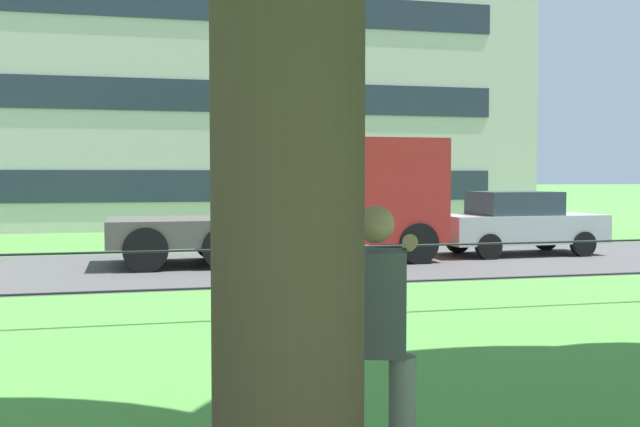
{
  "coord_description": "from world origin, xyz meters",
  "views": [
    {
      "loc": [
        -2.04,
        0.14,
        1.92
      ],
      "look_at": [
        -0.3,
        7.2,
        1.56
      ],
      "focal_mm": 42.64,
      "sensor_mm": 36.0,
      "label": 1
    }
  ],
  "objects_px": {
    "flatbed_truck_right": "(326,207)",
    "person_thrower": "(375,343)",
    "apartment_building_background": "(184,0)",
    "car_silver_far_left": "(518,223)"
  },
  "relations": [
    {
      "from": "apartment_building_background",
      "to": "person_thrower",
      "type": "bearing_deg",
      "value": -91.68
    },
    {
      "from": "flatbed_truck_right",
      "to": "person_thrower",
      "type": "bearing_deg",
      "value": -102.95
    },
    {
      "from": "person_thrower",
      "to": "apartment_building_background",
      "type": "bearing_deg",
      "value": 88.32
    },
    {
      "from": "apartment_building_background",
      "to": "car_silver_far_left",
      "type": "bearing_deg",
      "value": -68.3
    },
    {
      "from": "person_thrower",
      "to": "flatbed_truck_right",
      "type": "height_order",
      "value": "flatbed_truck_right"
    },
    {
      "from": "flatbed_truck_right",
      "to": "apartment_building_background",
      "type": "bearing_deg",
      "value": 96.47
    },
    {
      "from": "flatbed_truck_right",
      "to": "apartment_building_background",
      "type": "distance_m",
      "value": 19.39
    },
    {
      "from": "flatbed_truck_right",
      "to": "car_silver_far_left",
      "type": "distance_m",
      "value": 4.89
    },
    {
      "from": "person_thrower",
      "to": "flatbed_truck_right",
      "type": "xyz_separation_m",
      "value": [
        2.84,
        12.36,
        0.27
      ]
    },
    {
      "from": "person_thrower",
      "to": "flatbed_truck_right",
      "type": "bearing_deg",
      "value": 77.05
    }
  ]
}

